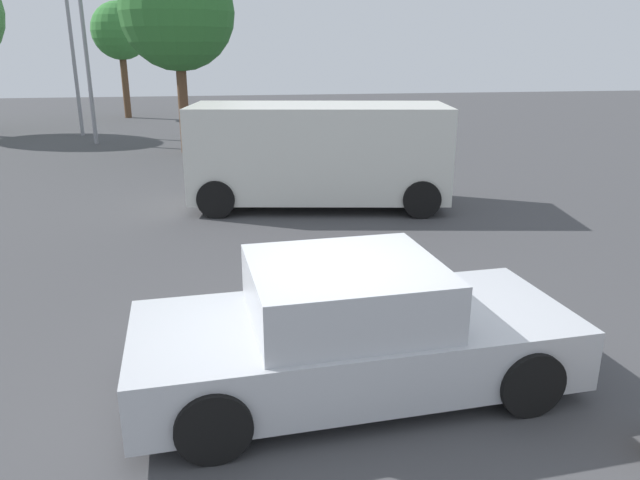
% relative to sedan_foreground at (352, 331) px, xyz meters
% --- Properties ---
extents(ground_plane, '(80.00, 80.00, 0.00)m').
position_rel_sedan_foreground_xyz_m(ground_plane, '(-0.23, 0.21, -0.60)').
color(ground_plane, '#424244').
extents(sedan_foreground, '(4.37, 2.09, 1.31)m').
position_rel_sedan_foreground_xyz_m(sedan_foreground, '(0.00, 0.00, 0.00)').
color(sedan_foreground, '#B7BABF').
rests_on(sedan_foreground, ground_plane).
extents(van_white, '(5.58, 3.03, 2.14)m').
position_rel_sedan_foreground_xyz_m(van_white, '(0.89, 7.20, 0.56)').
color(van_white, silver).
rests_on(van_white, ground_plane).
extents(light_post_mid, '(0.44, 0.44, 6.60)m').
position_rel_sedan_foreground_xyz_m(light_post_mid, '(-6.48, 19.67, 3.86)').
color(light_post_mid, gray).
rests_on(light_post_mid, ground_plane).
extents(tree_back_left, '(2.70, 2.70, 5.44)m').
position_rel_sedan_foreground_xyz_m(tree_back_left, '(-5.56, 25.98, 3.45)').
color(tree_back_left, brown).
rests_on(tree_back_left, ground_plane).
extents(tree_back_center, '(3.53, 3.53, 6.09)m').
position_rel_sedan_foreground_xyz_m(tree_back_center, '(-2.26, 14.82, 3.71)').
color(tree_back_center, brown).
rests_on(tree_back_center, ground_plane).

